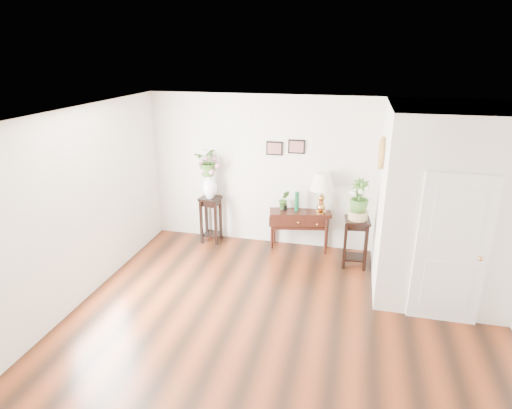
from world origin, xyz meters
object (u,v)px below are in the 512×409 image
(console_table, at_px, (299,230))
(plant_stand_a, at_px, (211,219))
(table_lamp, at_px, (322,195))
(plant_stand_b, at_px, (356,242))

(console_table, relative_size, plant_stand_a, 1.24)
(plant_stand_a, bearing_deg, table_lamp, 1.86)
(plant_stand_a, bearing_deg, plant_stand_b, -7.78)
(console_table, height_order, plant_stand_a, plant_stand_a)
(plant_stand_a, xyz_separation_m, plant_stand_b, (2.73, -0.37, -0.02))
(plant_stand_b, bearing_deg, plant_stand_a, 172.22)
(table_lamp, height_order, plant_stand_b, table_lamp)
(plant_stand_b, bearing_deg, table_lamp, 145.79)
(console_table, relative_size, table_lamp, 1.47)
(console_table, xyz_separation_m, plant_stand_b, (1.02, -0.44, 0.06))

